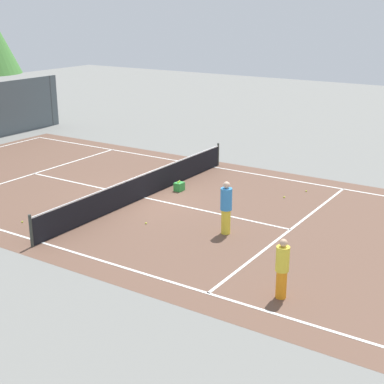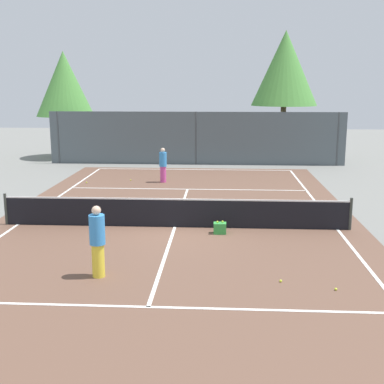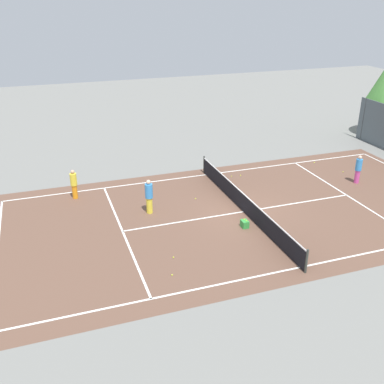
{
  "view_description": "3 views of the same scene",
  "coord_description": "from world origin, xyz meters",
  "px_view_note": "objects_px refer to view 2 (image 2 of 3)",
  "views": [
    {
      "loc": [
        -17.27,
        -13.51,
        7.38
      ],
      "look_at": [
        -0.37,
        -2.56,
        0.8
      ],
      "focal_mm": 53.25,
      "sensor_mm": 36.0,
      "label": 1
    },
    {
      "loc": [
        1.56,
        -16.6,
        4.77
      ],
      "look_at": [
        0.62,
        -0.65,
        1.37
      ],
      "focal_mm": 47.21,
      "sensor_mm": 36.0,
      "label": 2
    },
    {
      "loc": [
        18.97,
        -9.46,
        10.54
      ],
      "look_at": [
        -1.29,
        -2.41,
        0.95
      ],
      "focal_mm": 42.05,
      "sensor_mm": 36.0,
      "label": 3
    }
  ],
  "objects_px": {
    "ball_crate": "(220,228)",
    "tennis_ball_6": "(95,241)",
    "player_0": "(163,165)",
    "tennis_ball_1": "(281,281)",
    "player_2": "(97,241)",
    "tennis_ball_0": "(54,214)",
    "tennis_ball_3": "(87,182)",
    "tennis_ball_5": "(131,180)",
    "tennis_ball_2": "(61,210)",
    "tennis_ball_4": "(336,289)"
  },
  "relations": [
    {
      "from": "tennis_ball_3",
      "to": "tennis_ball_6",
      "type": "relative_size",
      "value": 1.0
    },
    {
      "from": "player_2",
      "to": "tennis_ball_4",
      "type": "relative_size",
      "value": 28.01
    },
    {
      "from": "player_2",
      "to": "tennis_ball_6",
      "type": "xyz_separation_m",
      "value": [
        -0.79,
        2.81,
        -0.91
      ]
    },
    {
      "from": "tennis_ball_0",
      "to": "tennis_ball_4",
      "type": "bearing_deg",
      "value": -36.23
    },
    {
      "from": "tennis_ball_5",
      "to": "tennis_ball_4",
      "type": "bearing_deg",
      "value": -61.66
    },
    {
      "from": "player_2",
      "to": "tennis_ball_5",
      "type": "bearing_deg",
      "value": 96.64
    },
    {
      "from": "ball_crate",
      "to": "tennis_ball_3",
      "type": "distance_m",
      "value": 10.64
    },
    {
      "from": "tennis_ball_6",
      "to": "tennis_ball_3",
      "type": "bearing_deg",
      "value": 106.49
    },
    {
      "from": "player_0",
      "to": "tennis_ball_6",
      "type": "height_order",
      "value": "player_0"
    },
    {
      "from": "tennis_ball_0",
      "to": "tennis_ball_4",
      "type": "distance_m",
      "value": 11.16
    },
    {
      "from": "player_2",
      "to": "tennis_ball_2",
      "type": "height_order",
      "value": "player_2"
    },
    {
      "from": "tennis_ball_5",
      "to": "tennis_ball_6",
      "type": "distance_m",
      "value": 10.28
    },
    {
      "from": "tennis_ball_1",
      "to": "tennis_ball_3",
      "type": "xyz_separation_m",
      "value": [
        -8.17,
        12.4,
        0.0
      ]
    },
    {
      "from": "tennis_ball_3",
      "to": "tennis_ball_2",
      "type": "bearing_deg",
      "value": -84.96
    },
    {
      "from": "tennis_ball_0",
      "to": "tennis_ball_5",
      "type": "bearing_deg",
      "value": 76.74
    },
    {
      "from": "tennis_ball_0",
      "to": "tennis_ball_6",
      "type": "xyz_separation_m",
      "value": [
        2.39,
        -3.23,
        0.0
      ]
    },
    {
      "from": "player_0",
      "to": "tennis_ball_3",
      "type": "xyz_separation_m",
      "value": [
        -3.77,
        -0.46,
        -0.85
      ]
    },
    {
      "from": "player_0",
      "to": "tennis_ball_4",
      "type": "bearing_deg",
      "value": -67.01
    },
    {
      "from": "player_0",
      "to": "tennis_ball_1",
      "type": "xyz_separation_m",
      "value": [
        4.4,
        -12.86,
        -0.85
      ]
    },
    {
      "from": "player_0",
      "to": "tennis_ball_3",
      "type": "bearing_deg",
      "value": -173.02
    },
    {
      "from": "player_0",
      "to": "tennis_ball_6",
      "type": "bearing_deg",
      "value": -95.56
    },
    {
      "from": "ball_crate",
      "to": "tennis_ball_6",
      "type": "height_order",
      "value": "ball_crate"
    },
    {
      "from": "tennis_ball_3",
      "to": "tennis_ball_4",
      "type": "relative_size",
      "value": 1.0
    },
    {
      "from": "tennis_ball_5",
      "to": "tennis_ball_2",
      "type": "bearing_deg",
      "value": -103.74
    },
    {
      "from": "player_0",
      "to": "player_2",
      "type": "bearing_deg",
      "value": -90.8
    },
    {
      "from": "player_0",
      "to": "tennis_ball_5",
      "type": "xyz_separation_m",
      "value": [
        -1.7,
        0.31,
        -0.85
      ]
    },
    {
      "from": "tennis_ball_1",
      "to": "tennis_ball_4",
      "type": "height_order",
      "value": "same"
    },
    {
      "from": "player_0",
      "to": "tennis_ball_1",
      "type": "distance_m",
      "value": 13.62
    },
    {
      "from": "player_2",
      "to": "tennis_ball_0",
      "type": "distance_m",
      "value": 6.89
    },
    {
      "from": "tennis_ball_5",
      "to": "tennis_ball_6",
      "type": "xyz_separation_m",
      "value": [
        0.73,
        -10.25,
        0.0
      ]
    },
    {
      "from": "player_0",
      "to": "tennis_ball_1",
      "type": "relative_size",
      "value": 26.15
    },
    {
      "from": "tennis_ball_2",
      "to": "tennis_ball_6",
      "type": "relative_size",
      "value": 1.0
    },
    {
      "from": "tennis_ball_0",
      "to": "tennis_ball_6",
      "type": "bearing_deg",
      "value": -53.53
    },
    {
      "from": "player_2",
      "to": "tennis_ball_0",
      "type": "height_order",
      "value": "player_2"
    },
    {
      "from": "tennis_ball_2",
      "to": "tennis_ball_3",
      "type": "xyz_separation_m",
      "value": [
        -0.5,
        5.67,
        0.0
      ]
    },
    {
      "from": "player_2",
      "to": "tennis_ball_3",
      "type": "xyz_separation_m",
      "value": [
        -3.6,
        12.29,
        -0.91
      ]
    },
    {
      "from": "tennis_ball_5",
      "to": "tennis_ball_1",
      "type": "bearing_deg",
      "value": -65.17
    },
    {
      "from": "player_2",
      "to": "tennis_ball_3",
      "type": "height_order",
      "value": "player_2"
    },
    {
      "from": "tennis_ball_0",
      "to": "tennis_ball_6",
      "type": "relative_size",
      "value": 1.0
    },
    {
      "from": "tennis_ball_3",
      "to": "tennis_ball_1",
      "type": "bearing_deg",
      "value": -56.62
    },
    {
      "from": "tennis_ball_3",
      "to": "tennis_ball_5",
      "type": "height_order",
      "value": "same"
    },
    {
      "from": "player_0",
      "to": "tennis_ball_1",
      "type": "bearing_deg",
      "value": -71.13
    },
    {
      "from": "tennis_ball_1",
      "to": "tennis_ball_4",
      "type": "xyz_separation_m",
      "value": [
        1.25,
        -0.44,
        0.0
      ]
    },
    {
      "from": "tennis_ball_1",
      "to": "tennis_ball_5",
      "type": "bearing_deg",
      "value": 114.83
    },
    {
      "from": "tennis_ball_4",
      "to": "tennis_ball_1",
      "type": "bearing_deg",
      "value": 160.56
    },
    {
      "from": "player_0",
      "to": "tennis_ball_5",
      "type": "distance_m",
      "value": 1.93
    },
    {
      "from": "ball_crate",
      "to": "tennis_ball_2",
      "type": "relative_size",
      "value": 6.45
    },
    {
      "from": "tennis_ball_2",
      "to": "player_2",
      "type": "bearing_deg",
      "value": -64.95
    },
    {
      "from": "tennis_ball_2",
      "to": "tennis_ball_0",
      "type": "bearing_deg",
      "value": -97.83
    },
    {
      "from": "ball_crate",
      "to": "tennis_ball_1",
      "type": "relative_size",
      "value": 6.45
    }
  ]
}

